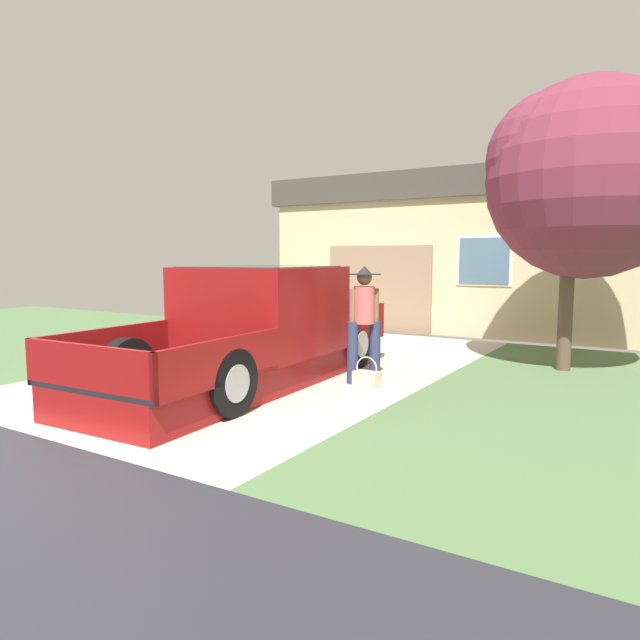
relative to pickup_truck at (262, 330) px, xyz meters
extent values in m
cube|color=#BCB6A5|center=(-0.30, 1.07, -0.78)|extent=(5.20, 9.00, 0.06)
cube|color=#4E7043|center=(-8.90, 1.07, -0.78)|extent=(12.00, 9.00, 0.06)
cube|color=maroon|center=(0.02, -0.37, -0.54)|extent=(2.00, 5.58, 0.42)
cube|color=maroon|center=(0.00, -0.01, 0.31)|extent=(2.02, 2.09, 1.27)
cube|color=#1E2833|center=(0.00, -0.01, 0.68)|extent=(1.78, 1.92, 0.53)
cube|color=maroon|center=(-0.07, 1.69, -0.03)|extent=(1.99, 1.46, 0.60)
cube|color=black|center=(0.08, -2.07, -0.30)|extent=(2.02, 2.19, 0.06)
cube|color=maroon|center=(-0.85, -2.11, -0.07)|extent=(0.15, 2.11, 0.52)
cube|color=maroon|center=(1.02, -2.03, -0.07)|extent=(0.15, 2.11, 0.52)
cube|color=maroon|center=(0.13, -3.09, -0.07)|extent=(1.94, 0.14, 0.52)
cube|color=black|center=(-1.10, 0.65, 0.58)|extent=(0.11, 0.18, 0.20)
cylinder|color=black|center=(-0.90, 1.45, -0.35)|extent=(0.29, 0.81, 0.80)
cylinder|color=#9E9EA3|center=(-0.90, 1.45, -0.35)|extent=(0.30, 0.45, 0.44)
cylinder|color=black|center=(0.78, 1.52, -0.35)|extent=(0.29, 0.81, 0.80)
cylinder|color=#9E9EA3|center=(0.78, 1.52, -0.35)|extent=(0.30, 0.45, 0.44)
cylinder|color=black|center=(-0.76, -1.89, -0.35)|extent=(0.29, 0.81, 0.80)
cylinder|color=#9E9EA3|center=(-0.76, -1.89, -0.35)|extent=(0.30, 0.45, 0.44)
cylinder|color=black|center=(0.91, -1.82, -0.35)|extent=(0.29, 0.81, 0.80)
cylinder|color=#9E9EA3|center=(0.91, -1.82, -0.35)|extent=(0.30, 0.45, 0.44)
cylinder|color=navy|center=(1.55, 0.68, -0.30)|extent=(0.16, 0.16, 0.90)
cylinder|color=navy|center=(1.31, 0.43, -0.30)|extent=(0.16, 0.16, 0.90)
cylinder|color=#E55959|center=(1.43, 0.56, 0.39)|extent=(0.30, 0.30, 0.54)
cylinder|color=brown|center=(1.56, 0.68, 0.34)|extent=(0.09, 0.09, 0.57)
cylinder|color=brown|center=(1.31, 0.43, 0.34)|extent=(0.09, 0.09, 0.57)
sphere|color=brown|center=(1.43, 0.56, 0.79)|extent=(0.22, 0.22, 0.22)
cylinder|color=#232328|center=(1.43, 0.56, 0.84)|extent=(0.48, 0.48, 0.01)
cone|color=#232328|center=(1.43, 0.56, 0.90)|extent=(0.23, 0.23, 0.12)
cube|color=beige|center=(1.61, 0.29, -0.63)|extent=(0.36, 0.20, 0.23)
torus|color=beige|center=(1.61, 0.29, -0.46)|extent=(0.33, 0.02, 0.33)
cube|color=#CBBB8E|center=(0.60, 8.54, 0.84)|extent=(9.05, 5.23, 3.18)
cube|color=#423D38|center=(0.60, 8.54, 2.77)|extent=(9.41, 5.43, 0.68)
cube|color=#93755B|center=(-0.92, 5.90, 0.30)|extent=(2.74, 0.06, 2.10)
cube|color=slate|center=(1.65, 5.90, 1.00)|extent=(1.10, 0.05, 1.00)
cube|color=silver|center=(1.65, 5.91, 1.00)|extent=(1.23, 0.02, 1.12)
cylinder|color=brown|center=(3.76, 3.11, 0.38)|extent=(0.23, 0.23, 2.26)
sphere|color=maroon|center=(3.53, 3.07, 2.61)|extent=(2.18, 2.18, 2.18)
sphere|color=maroon|center=(3.98, 3.24, 2.30)|extent=(3.13, 3.13, 3.13)
sphere|color=maroon|center=(4.00, 3.44, 2.39)|extent=(2.37, 2.37, 2.37)
cube|color=#286B38|center=(-3.77, 4.19, -0.22)|extent=(0.58, 0.68, 0.87)
cube|color=#1C4A27|center=(-3.77, 4.19, 0.27)|extent=(0.60, 0.71, 0.10)
cylinder|color=black|center=(-3.99, 3.91, -0.66)|extent=(0.05, 0.18, 0.18)
cylinder|color=black|center=(-3.55, 3.91, -0.66)|extent=(0.05, 0.18, 0.18)
camera|label=1|loc=(5.16, -6.70, 1.09)|focal=31.81mm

